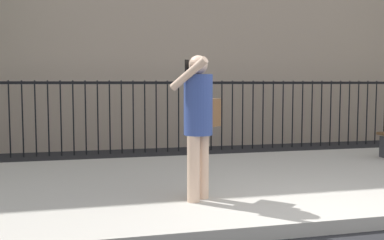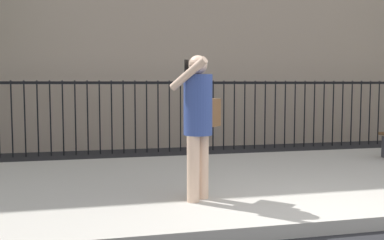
{
  "view_description": "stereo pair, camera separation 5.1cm",
  "coord_description": "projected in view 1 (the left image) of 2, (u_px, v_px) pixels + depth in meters",
  "views": [
    {
      "loc": [
        -2.55,
        -3.99,
        1.54
      ],
      "look_at": [
        -1.19,
        1.42,
        1.08
      ],
      "focal_mm": 42.14,
      "sensor_mm": 36.0,
      "label": 1
    },
    {
      "loc": [
        -2.5,
        -4.0,
        1.54
      ],
      "look_at": [
        -1.19,
        1.42,
        1.08
      ],
      "focal_mm": 42.14,
      "sensor_mm": 36.0,
      "label": 2
    }
  ],
  "objects": [
    {
      "name": "sidewalk",
      "position": [
        257.0,
        182.0,
        6.72
      ],
      "size": [
        28.0,
        4.4,
        0.15
      ],
      "primitive_type": "cube",
      "color": "#B2ADA3",
      "rests_on": "ground"
    },
    {
      "name": "ground_plane",
      "position": [
        339.0,
        234.0,
        4.6
      ],
      "size": [
        60.0,
        60.0,
        0.0
      ],
      "primitive_type": "plane",
      "color": "black"
    },
    {
      "name": "iron_fence",
      "position": [
        195.0,
        106.0,
        10.22
      ],
      "size": [
        12.03,
        0.04,
        1.6
      ],
      "color": "black",
      "rests_on": "ground"
    },
    {
      "name": "pedestrian_on_phone",
      "position": [
        199.0,
        116.0,
        5.32
      ],
      "size": [
        0.7,
        0.68,
        1.72
      ],
      "color": "beige",
      "rests_on": "sidewalk"
    }
  ]
}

